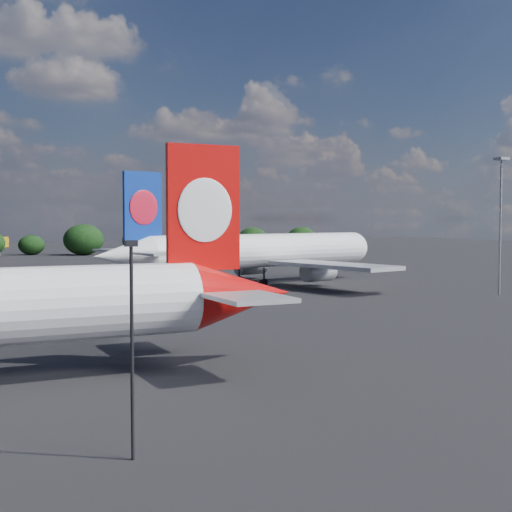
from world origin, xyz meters
name	(u,v)px	position (x,y,z in m)	size (l,w,h in m)	color
china_southern_airliner	(253,252)	(41.84, 70.26, 5.32)	(53.04, 50.76, 17.45)	white
apron_lamp_post	(132,337)	(2.71, -4.12, 5.51)	(0.55, 0.30, 9.75)	black
floodlight_mast_near	(501,204)	(67.01, 41.90, 12.71)	(1.60, 1.60, 19.19)	gray
billboard_yellow	(0,242)	(12.00, 182.00, 3.87)	(5.00, 0.30, 5.50)	#F5AC15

